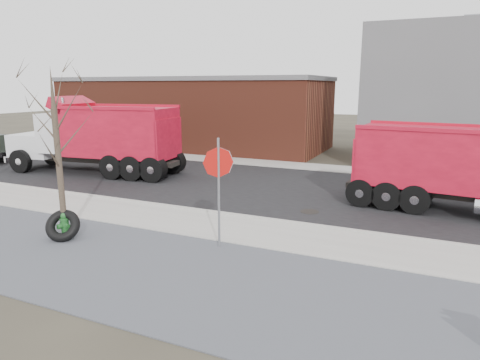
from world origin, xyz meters
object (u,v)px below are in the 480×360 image
at_px(fire_hydrant, 65,226).
at_px(dump_truck_red_b, 98,135).
at_px(truck_tire, 63,226).
at_px(stop_sign, 219,175).
at_px(dump_truck_red_a, 461,165).

bearing_deg(fire_hydrant, dump_truck_red_b, 143.38).
bearing_deg(truck_tire, stop_sign, 16.91).
xyz_separation_m(fire_hydrant, dump_truck_red_a, (11.16, 8.03, 1.40)).
height_order(stop_sign, dump_truck_red_b, dump_truck_red_b).
bearing_deg(truck_tire, fire_hydrant, 117.60).
xyz_separation_m(fire_hydrant, truck_tire, (0.08, -0.15, 0.06)).
distance_m(dump_truck_red_a, dump_truck_red_b, 17.20).
bearing_deg(dump_truck_red_b, truck_tire, 119.08).
relative_size(truck_tire, dump_truck_red_a, 0.15).
bearing_deg(dump_truck_red_b, fire_hydrant, 119.21).
distance_m(truck_tire, dump_truck_red_b, 10.55).
distance_m(fire_hydrant, stop_sign, 5.18).
relative_size(truck_tire, dump_truck_red_b, 0.13).
bearing_deg(dump_truck_red_a, stop_sign, -127.78).
relative_size(stop_sign, dump_truck_red_b, 0.33).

